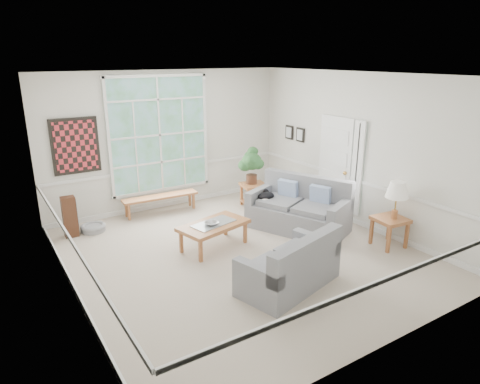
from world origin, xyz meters
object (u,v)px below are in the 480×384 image
at_px(loveseat_front, 289,260).
at_px(coffee_table, 214,235).
at_px(end_table, 254,195).
at_px(side_table, 389,232).
at_px(loveseat_right, 298,205).

bearing_deg(loveseat_front, coffee_table, 84.31).
bearing_deg(end_table, side_table, -74.12).
bearing_deg(side_table, end_table, 105.88).
relative_size(loveseat_front, end_table, 2.92).
relative_size(loveseat_front, side_table, 2.90).
bearing_deg(loveseat_right, side_table, -82.86).
xyz_separation_m(loveseat_right, side_table, (0.88, -1.48, -0.24)).
distance_m(coffee_table, end_table, 2.30).
xyz_separation_m(coffee_table, end_table, (1.81, 1.41, 0.04)).
xyz_separation_m(loveseat_front, side_table, (2.40, 0.14, -0.15)).
bearing_deg(loveseat_right, loveseat_front, -156.96).
xyz_separation_m(end_table, side_table, (0.86, -3.04, 0.00)).
bearing_deg(loveseat_front, side_table, -11.41).
bearing_deg(end_table, coffee_table, -142.17).
bearing_deg(side_table, coffee_table, 148.68).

